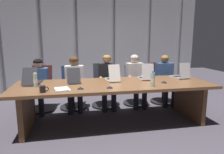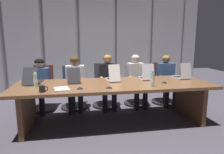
% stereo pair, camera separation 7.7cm
% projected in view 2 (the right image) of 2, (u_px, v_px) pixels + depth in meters
% --- Properties ---
extents(ground_plane, '(12.97, 12.97, 0.00)m').
position_uv_depth(ground_plane, '(114.00, 122.00, 3.79)').
color(ground_plane, '#47424C').
extents(conference_table, '(3.54, 1.18, 0.75)m').
position_uv_depth(conference_table, '(114.00, 91.00, 3.69)').
color(conference_table, brown).
rests_on(conference_table, ground_plane).
extents(curtain_backdrop, '(6.49, 0.17, 2.99)m').
position_uv_depth(curtain_backdrop, '(98.00, 41.00, 6.16)').
color(curtain_backdrop, '#B2B2B7').
rests_on(curtain_backdrop, ground_plane).
extents(laptop_left_end, '(0.30, 0.52, 0.31)m').
position_uv_depth(laptop_left_end, '(33.00, 80.00, 3.64)').
color(laptop_left_end, '#2D2D33').
rests_on(laptop_left_end, conference_table).
extents(laptop_left_mid, '(0.25, 0.44, 0.28)m').
position_uv_depth(laptop_left_mid, '(74.00, 79.00, 3.75)').
color(laptop_left_mid, '#2D2D33').
rests_on(laptop_left_mid, conference_table).
extents(laptop_center, '(0.23, 0.46, 0.33)m').
position_uv_depth(laptop_center, '(113.00, 77.00, 3.89)').
color(laptop_center, beige).
rests_on(laptop_center, conference_table).
extents(laptop_right_mid, '(0.26, 0.43, 0.33)m').
position_uv_depth(laptop_right_mid, '(146.00, 76.00, 4.01)').
color(laptop_right_mid, '#BCBCC1').
rests_on(laptop_right_mid, conference_table).
extents(laptop_right_end, '(0.29, 0.43, 0.33)m').
position_uv_depth(laptop_right_end, '(181.00, 75.00, 4.12)').
color(laptop_right_end, '#BCBCC1').
rests_on(laptop_right_end, conference_table).
extents(office_chair_left_end, '(0.60, 0.60, 0.97)m').
position_uv_depth(office_chair_left_end, '(42.00, 93.00, 4.48)').
color(office_chair_left_end, '#511E19').
rests_on(office_chair_left_end, ground_plane).
extents(office_chair_left_mid, '(0.60, 0.60, 0.94)m').
position_uv_depth(office_chair_left_mid, '(74.00, 92.00, 4.59)').
color(office_chair_left_mid, navy).
rests_on(office_chair_left_mid, ground_plane).
extents(office_chair_center, '(0.60, 0.60, 0.98)m').
position_uv_depth(office_chair_center, '(105.00, 90.00, 4.72)').
color(office_chair_center, '#2D2D38').
rests_on(office_chair_center, ground_plane).
extents(office_chair_right_mid, '(0.60, 0.60, 0.92)m').
position_uv_depth(office_chair_right_mid, '(136.00, 89.00, 4.85)').
color(office_chair_right_mid, black).
rests_on(office_chair_right_mid, ground_plane).
extents(office_chair_right_end, '(0.60, 0.60, 0.97)m').
position_uv_depth(office_chair_right_end, '(163.00, 88.00, 4.97)').
color(office_chair_right_end, '#511E19').
rests_on(office_chair_right_end, ground_plane).
extents(person_left_end, '(0.42, 0.57, 1.14)m').
position_uv_depth(person_left_end, '(39.00, 82.00, 4.26)').
color(person_left_end, '#335184').
rests_on(person_left_end, ground_plane).
extents(person_left_mid, '(0.41, 0.55, 1.17)m').
position_uv_depth(person_left_mid, '(75.00, 79.00, 4.39)').
color(person_left_mid, silver).
rests_on(person_left_mid, ground_plane).
extents(person_center, '(0.39, 0.56, 1.20)m').
position_uv_depth(person_center, '(108.00, 78.00, 4.52)').
color(person_center, black).
rests_on(person_center, ground_plane).
extents(person_right_mid, '(0.41, 0.57, 1.19)m').
position_uv_depth(person_right_mid, '(136.00, 77.00, 4.63)').
color(person_right_mid, silver).
rests_on(person_right_mid, ground_plane).
extents(person_right_end, '(0.42, 0.56, 1.17)m').
position_uv_depth(person_right_end, '(167.00, 77.00, 4.76)').
color(person_right_end, '#335184').
rests_on(person_right_end, ground_plane).
extents(water_bottle_primary, '(0.07, 0.07, 0.25)m').
position_uv_depth(water_bottle_primary, '(35.00, 80.00, 3.36)').
color(water_bottle_primary, '#ADD1B2').
rests_on(water_bottle_primary, conference_table).
extents(water_bottle_secondary, '(0.07, 0.07, 0.26)m').
position_uv_depth(water_bottle_secondary, '(152.00, 80.00, 3.36)').
color(water_bottle_secondary, '#ADD1B2').
rests_on(water_bottle_secondary, conference_table).
extents(coffee_mug_near, '(0.14, 0.09, 0.10)m').
position_uv_depth(coffee_mug_near, '(42.00, 89.00, 3.03)').
color(coffee_mug_near, black).
rests_on(coffee_mug_near, conference_table).
extents(conference_mic_left_side, '(0.11, 0.11, 0.03)m').
position_uv_depth(conference_mic_left_side, '(164.00, 82.00, 3.67)').
color(conference_mic_left_side, black).
rests_on(conference_mic_left_side, conference_table).
extents(conference_mic_middle, '(0.11, 0.11, 0.03)m').
position_uv_depth(conference_mic_middle, '(109.00, 87.00, 3.29)').
color(conference_mic_middle, black).
rests_on(conference_mic_middle, conference_table).
extents(conference_mic_right_side, '(0.11, 0.11, 0.03)m').
position_uv_depth(conference_mic_right_side, '(80.00, 88.00, 3.23)').
color(conference_mic_right_side, black).
rests_on(conference_mic_right_side, conference_table).
extents(spiral_notepad, '(0.28, 0.35, 0.03)m').
position_uv_depth(spiral_notepad, '(62.00, 89.00, 3.19)').
color(spiral_notepad, silver).
rests_on(spiral_notepad, conference_table).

